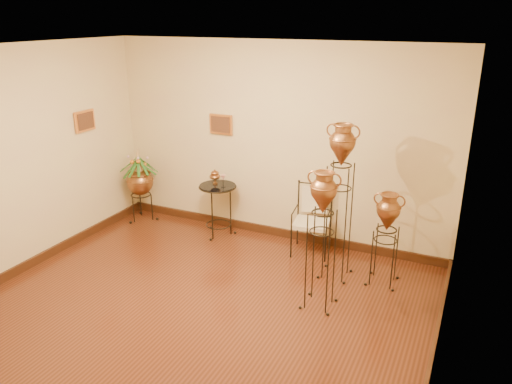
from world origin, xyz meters
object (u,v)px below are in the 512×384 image
at_px(amphora_tall, 339,201).
at_px(armchair, 312,221).
at_px(planter_urn, 140,179).
at_px(amphora_mid, 321,240).
at_px(side_table, 218,209).

bearing_deg(amphora_tall, armchair, 135.71).
height_order(planter_urn, armchair, planter_urn).
height_order(amphora_tall, amphora_mid, amphora_tall).
distance_m(amphora_mid, planter_urn, 3.56).
bearing_deg(amphora_tall, side_table, 166.19).
bearing_deg(side_table, amphora_mid, -31.84).
relative_size(planter_urn, side_table, 1.24).
distance_m(amphora_tall, side_table, 2.07).
bearing_deg(amphora_mid, armchair, 112.90).
distance_m(planter_urn, armchair, 2.84).
bearing_deg(planter_urn, side_table, 0.04).
xyz_separation_m(amphora_tall, amphora_mid, (0.03, -0.74, -0.19)).
height_order(amphora_mid, side_table, amphora_mid).
height_order(amphora_mid, armchair, amphora_mid).
bearing_deg(amphora_tall, amphora_mid, -87.87).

